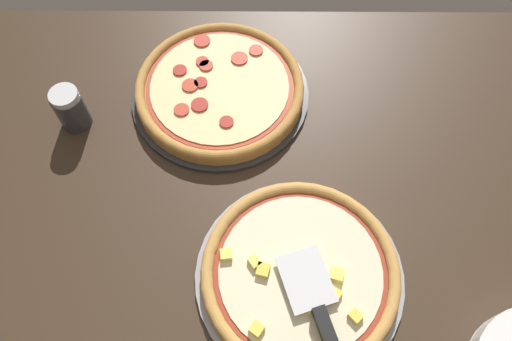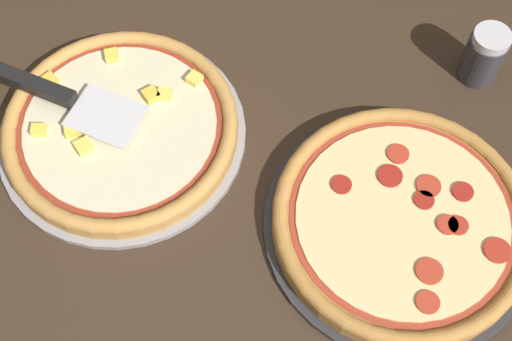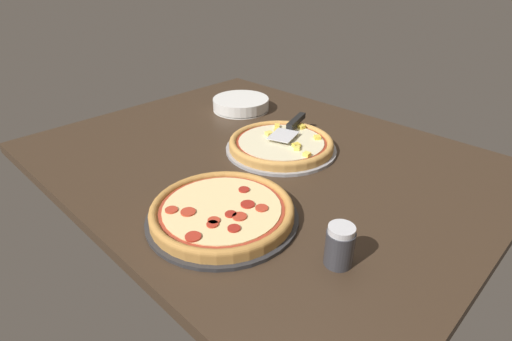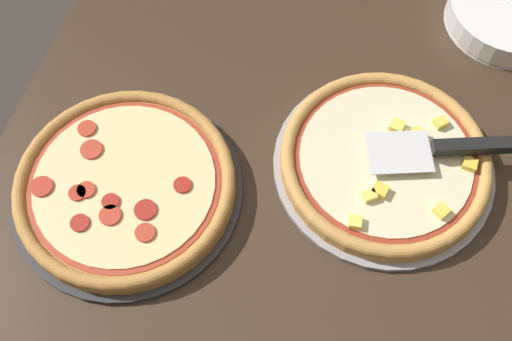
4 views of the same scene
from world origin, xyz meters
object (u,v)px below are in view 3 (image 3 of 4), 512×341
object	(u,v)px
parmesan_shaker	(340,246)
pizza_back	(222,210)
pizza_front	(281,143)
plate_stack	(241,104)
serving_spatula	(293,124)

from	to	relation	value
parmesan_shaker	pizza_back	bearing A→B (deg)	12.89
pizza_front	plate_stack	xyz separation A→B (cm)	(37.57, -17.33, -0.11)
plate_stack	parmesan_shaker	distance (cm)	96.66
serving_spatula	parmesan_shaker	bearing A→B (deg)	138.45
pizza_back	plate_stack	bearing A→B (deg)	-47.01
plate_stack	parmesan_shaker	xyz separation A→B (cm)	(-82.57, 50.20, 2.22)
pizza_front	serving_spatula	size ratio (longest dim) A/B	1.45
serving_spatula	plate_stack	size ratio (longest dim) A/B	1.03
pizza_front	serving_spatula	world-z (taller)	serving_spatula
pizza_back	serving_spatula	size ratio (longest dim) A/B	1.49
serving_spatula	pizza_front	bearing A→B (deg)	109.12
serving_spatula	plate_stack	xyz separation A→B (cm)	(34.05, -7.19, -2.84)
pizza_back	serving_spatula	xyz separation A→B (cm)	(19.02, -49.75, 2.60)
pizza_front	pizza_back	distance (cm)	42.54
serving_spatula	pizza_back	bearing A→B (deg)	110.92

